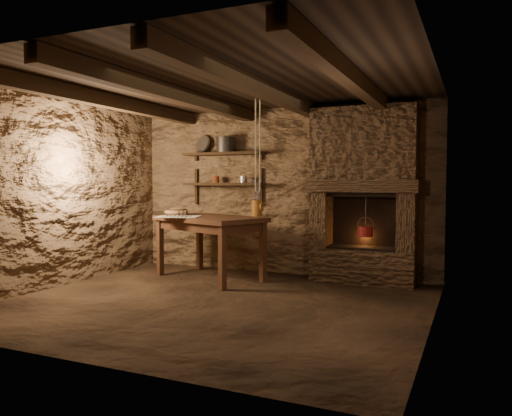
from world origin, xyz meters
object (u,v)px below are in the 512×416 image
at_px(stoneware_jug, 257,200).
at_px(iron_stockpot, 226,146).
at_px(work_table, 210,245).
at_px(red_pot, 366,231).
at_px(wooden_bowl, 177,212).

relative_size(stoneware_jug, iron_stockpot, 1.87).
distance_m(work_table, stoneware_jug, 0.90).
bearing_deg(red_pot, work_table, -165.46).
bearing_deg(wooden_bowl, work_table, -6.94).
bearing_deg(iron_stockpot, work_table, -82.56).
distance_m(stoneware_jug, wooden_bowl, 1.20).
bearing_deg(stoneware_jug, red_pot, -8.45).
distance_m(stoneware_jug, iron_stockpot, 1.10).
distance_m(iron_stockpot, red_pot, 2.42).
relative_size(work_table, red_pot, 3.18).
bearing_deg(red_pot, wooden_bowl, -170.09).
bearing_deg(stoneware_jug, iron_stockpot, 134.25).
xyz_separation_m(wooden_bowl, red_pot, (2.61, 0.46, -0.20)).
relative_size(wooden_bowl, iron_stockpot, 1.25).
xyz_separation_m(wooden_bowl, iron_stockpot, (0.50, 0.58, 0.97)).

